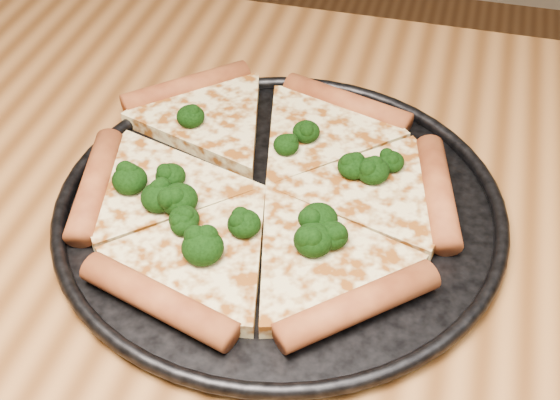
# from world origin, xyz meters

# --- Properties ---
(dining_table) EXTENTS (1.20, 0.90, 0.75)m
(dining_table) POSITION_xyz_m (0.00, 0.00, 0.66)
(dining_table) COLOR #915B2C
(dining_table) RESTS_ON ground
(pizza_pan) EXTENTS (0.39, 0.39, 0.02)m
(pizza_pan) POSITION_xyz_m (-0.01, 0.08, 0.76)
(pizza_pan) COLOR black
(pizza_pan) RESTS_ON dining_table
(pizza) EXTENTS (0.36, 0.36, 0.03)m
(pizza) POSITION_xyz_m (-0.03, 0.10, 0.77)
(pizza) COLOR beige
(pizza) RESTS_ON pizza_pan
(broccoli_florets) EXTENTS (0.24, 0.20, 0.03)m
(broccoli_florets) POSITION_xyz_m (-0.04, 0.07, 0.78)
(broccoli_florets) COLOR black
(broccoli_florets) RESTS_ON pizza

